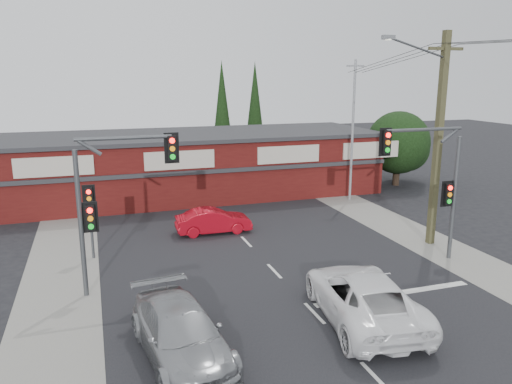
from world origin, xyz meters
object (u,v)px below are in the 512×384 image
object	(u,v)px
red_sedan	(213,221)
shop_building	(185,164)
utility_pole	(437,133)
silver_suv	(181,333)
white_suv	(363,296)

from	to	relation	value
red_sedan	shop_building	distance (m)	9.15
shop_building	red_sedan	bearing A→B (deg)	-91.20
utility_pole	shop_building	bearing A→B (deg)	123.76
silver_suv	red_sedan	bearing A→B (deg)	65.34
white_suv	silver_suv	xyz separation A→B (m)	(-6.20, -0.41, -0.06)
utility_pole	red_sedan	bearing A→B (deg)	152.51
red_sedan	white_suv	bearing A→B (deg)	-165.48
red_sedan	silver_suv	bearing A→B (deg)	163.26
white_suv	utility_pole	bearing A→B (deg)	-131.52
white_suv	utility_pole	world-z (taller)	utility_pole
red_sedan	shop_building	bearing A→B (deg)	0.11
silver_suv	shop_building	bearing A→B (deg)	72.63
silver_suv	shop_building	distance (m)	20.67
shop_building	silver_suv	bearing A→B (deg)	-100.76
white_suv	red_sedan	size ratio (longest dim) A/B	1.54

